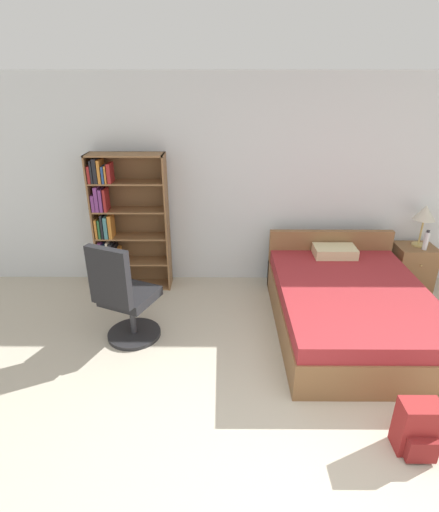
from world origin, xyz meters
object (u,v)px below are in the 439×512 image
object	(u,v)px
nightstand	(412,267)
backpack_red	(417,429)
bed	(349,306)
bookshelf	(122,224)
office_chair	(124,299)
table_lamp	(425,214)
water_bottle	(426,240)

from	to	relation	value
nightstand	backpack_red	size ratio (longest dim) A/B	1.36
bed	nightstand	bearing A→B (deg)	40.94
bookshelf	office_chair	bearing A→B (deg)	-77.42
table_lamp	water_bottle	world-z (taller)	table_lamp
office_chair	backpack_red	distance (m)	2.75
office_chair	backpack_red	world-z (taller)	office_chair
bookshelf	nightstand	bearing A→B (deg)	-0.34
nightstand	backpack_red	world-z (taller)	nightstand
bed	backpack_red	bearing A→B (deg)	-88.20
bookshelf	backpack_red	size ratio (longest dim) A/B	4.08
bed	water_bottle	world-z (taller)	water_bottle
bookshelf	table_lamp	distance (m)	3.75
office_chair	backpack_red	size ratio (longest dim) A/B	2.67
nightstand	backpack_red	bearing A→B (deg)	-112.38
bookshelf	water_bottle	world-z (taller)	bookshelf
nightstand	backpack_red	distance (m)	2.73
bookshelf	backpack_red	distance (m)	3.75
nightstand	backpack_red	xyz separation A→B (m)	(-1.04, -2.52, -0.09)
table_lamp	backpack_red	bearing A→B (deg)	-112.75
water_bottle	office_chair	bearing A→B (deg)	-162.40
table_lamp	water_bottle	distance (m)	0.32
nightstand	table_lamp	world-z (taller)	table_lamp
bed	backpack_red	world-z (taller)	bed
nightstand	office_chair	bearing A→B (deg)	-160.71
bookshelf	water_bottle	xyz separation A→B (m)	(3.76, -0.12, -0.17)
bed	nightstand	xyz separation A→B (m)	(1.09, 0.94, 0.01)
nightstand	bookshelf	bearing A→B (deg)	179.66
office_chair	water_bottle	bearing A→B (deg)	17.60
bookshelf	nightstand	size ratio (longest dim) A/B	3.00
bed	office_chair	world-z (taller)	office_chair
bed	table_lamp	size ratio (longest dim) A/B	3.99
bed	nightstand	distance (m)	1.44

